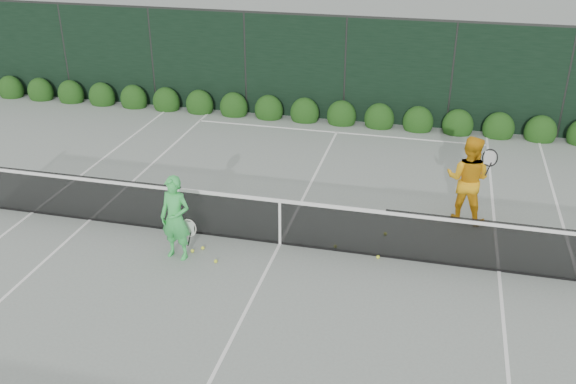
# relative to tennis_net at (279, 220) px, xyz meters

# --- Properties ---
(ground) EXTENTS (80.00, 80.00, 0.00)m
(ground) POSITION_rel_tennis_net_xyz_m (0.02, 0.00, -0.53)
(ground) COLOR gray
(ground) RESTS_ON ground
(tennis_net) EXTENTS (12.90, 0.10, 1.07)m
(tennis_net) POSITION_rel_tennis_net_xyz_m (0.00, 0.00, 0.00)
(tennis_net) COLOR #10321C
(tennis_net) RESTS_ON ground
(player_woman) EXTENTS (0.68, 0.48, 1.64)m
(player_woman) POSITION_rel_tennis_net_xyz_m (-1.72, -0.91, 0.29)
(player_woman) COLOR #3BCC57
(player_woman) RESTS_ON ground
(player_man) EXTENTS (1.05, 0.91, 1.86)m
(player_man) POSITION_rel_tennis_net_xyz_m (3.49, 1.90, 0.40)
(player_man) COLOR #EDA413
(player_man) RESTS_ON ground
(court_lines) EXTENTS (11.03, 23.83, 0.01)m
(court_lines) POSITION_rel_tennis_net_xyz_m (0.02, 0.00, -0.53)
(court_lines) COLOR white
(court_lines) RESTS_ON ground
(windscreen_fence) EXTENTS (32.00, 21.07, 3.06)m
(windscreen_fence) POSITION_rel_tennis_net_xyz_m (0.02, -2.71, 0.98)
(windscreen_fence) COLOR black
(windscreen_fence) RESTS_ON ground
(hedge_row) EXTENTS (31.66, 0.65, 0.94)m
(hedge_row) POSITION_rel_tennis_net_xyz_m (0.02, 7.15, -0.30)
(hedge_row) COLOR #123A0F
(hedge_row) RESTS_ON ground
(tennis_balls) EXTENTS (4.36, 1.86, 0.07)m
(tennis_balls) POSITION_rel_tennis_net_xyz_m (-0.16, -0.15, -0.50)
(tennis_balls) COLOR #E7F736
(tennis_balls) RESTS_ON ground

